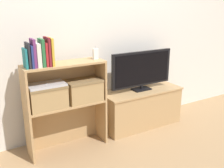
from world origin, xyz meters
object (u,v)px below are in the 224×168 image
(book_charcoal, at_px, (28,55))
(baby_monitor, at_px, (95,54))
(book_navy, at_px, (31,56))
(book_plum, at_px, (33,53))
(book_maroon, at_px, (47,51))
(storage_basket_left, at_px, (47,96))
(book_ivory, at_px, (38,55))
(tv_stand, at_px, (141,107))
(book_mustard, at_px, (51,52))
(laptop, at_px, (46,85))
(book_teal, at_px, (25,58))
(book_forest, at_px, (42,53))
(book_crimson, at_px, (45,54))
(tv, at_px, (142,69))
(storage_basket_right, at_px, (84,89))

(book_charcoal, relative_size, baby_monitor, 1.62)
(book_navy, xyz_separation_m, book_plum, (0.02, 0.00, 0.03))
(book_maroon, xyz_separation_m, storage_basket_left, (-0.03, 0.01, -0.42))
(book_ivory, relative_size, book_maroon, 0.82)
(tv_stand, relative_size, book_mustard, 3.95)
(laptop, bearing_deg, book_charcoal, -175.57)
(book_maroon, bearing_deg, book_teal, 180.00)
(book_forest, xyz_separation_m, laptop, (0.02, 0.01, -0.31))
(book_teal, distance_m, baby_monitor, 0.70)
(book_plum, height_order, laptop, book_plum)
(book_plum, height_order, book_crimson, book_plum)
(book_maroon, bearing_deg, book_navy, 180.00)
(tv, distance_m, book_mustard, 1.15)
(book_plum, bearing_deg, baby_monitor, 2.40)
(book_ivory, distance_m, book_forest, 0.04)
(book_forest, bearing_deg, laptop, 27.91)
(storage_basket_left, distance_m, storage_basket_right, 0.38)
(book_teal, bearing_deg, book_ivory, 0.00)
(book_charcoal, relative_size, storage_basket_left, 0.63)
(tv_stand, bearing_deg, storage_basket_left, -176.21)
(book_crimson, height_order, storage_basket_right, book_crimson)
(book_crimson, distance_m, laptop, 0.29)
(book_plum, bearing_deg, book_teal, 180.00)
(book_ivory, relative_size, storage_basket_right, 0.59)
(tv, distance_m, storage_basket_left, 1.17)
(book_navy, xyz_separation_m, book_forest, (0.10, 0.00, 0.02))
(tv, height_order, book_plum, book_plum)
(book_forest, xyz_separation_m, book_maroon, (0.05, 0.00, 0.01))
(tv, relative_size, storage_basket_right, 2.28)
(book_teal, bearing_deg, book_forest, 0.00)
(book_ivory, bearing_deg, tv_stand, 4.12)
(tv_stand, distance_m, baby_monitor, 0.97)
(book_navy, height_order, baby_monitor, book_navy)
(book_teal, relative_size, laptop, 0.50)
(baby_monitor, bearing_deg, storage_basket_right, -174.25)
(book_teal, distance_m, book_mustard, 0.23)
(book_crimson, distance_m, book_mustard, 0.05)
(tv_stand, xyz_separation_m, book_crimson, (-1.15, -0.09, 0.79))
(tv_stand, relative_size, book_charcoal, 4.45)
(laptop, bearing_deg, tv_stand, 3.79)
(book_charcoal, xyz_separation_m, book_plum, (0.05, 0.00, 0.01))
(tv, height_order, book_ivory, book_ivory)
(storage_basket_right, bearing_deg, book_mustard, -178.01)
(tv_stand, height_order, book_forest, book_forest)
(book_navy, height_order, book_mustard, book_mustard)
(tv_stand, xyz_separation_m, book_ivory, (-1.22, -0.09, 0.78))
(tv_stand, relative_size, book_teal, 5.70)
(book_charcoal, bearing_deg, book_teal, 180.00)
(book_teal, distance_m, book_ivory, 0.11)
(book_charcoal, relative_size, book_crimson, 1.04)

